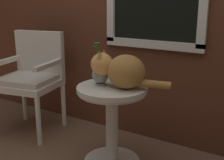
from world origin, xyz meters
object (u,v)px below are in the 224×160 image
object	(u,v)px
wicker_side_table	(112,113)
pewter_vase_with_ivy	(100,73)
wicker_chair	(32,74)
cat	(122,70)

from	to	relation	value
wicker_side_table	pewter_vase_with_ivy	xyz separation A→B (m)	(-0.10, -0.00, 0.30)
wicker_side_table	pewter_vase_with_ivy	size ratio (longest dim) A/B	1.98
wicker_chair	cat	distance (m)	1.10
wicker_side_table	cat	bearing A→B (deg)	8.61
cat	pewter_vase_with_ivy	bearing A→B (deg)	-175.05
wicker_side_table	wicker_chair	bearing A→B (deg)	171.08
cat	pewter_vase_with_ivy	distance (m)	0.18
wicker_side_table	cat	world-z (taller)	cat
wicker_chair	pewter_vase_with_ivy	xyz separation A→B (m)	(0.89, -0.16, 0.17)
wicker_side_table	wicker_chair	distance (m)	1.02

